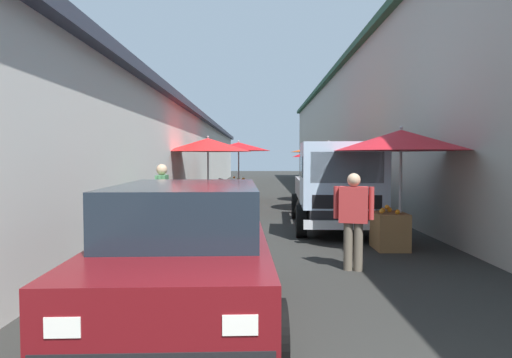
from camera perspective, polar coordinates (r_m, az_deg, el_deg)
name	(u,v)px	position (r m, az deg, el deg)	size (l,w,h in m)	color
ground	(276,209)	(15.49, 2.55, -3.79)	(90.00, 90.00, 0.00)	#282826
building_left_whitewash	(103,155)	(18.67, -18.87, 2.92)	(49.80, 7.50, 3.72)	silver
building_right_concrete	(447,123)	(19.14, 23.01, 6.49)	(49.80, 7.50, 6.16)	#A39E93
fruit_stall_near_right	(321,159)	(18.24, 8.29, 2.57)	(2.30, 2.30, 2.33)	#9E9EA3
fruit_stall_mid_lane	(400,150)	(8.99, 17.75, 3.46)	(2.54, 2.54, 2.36)	#9E9EA3
fruit_stall_far_left	(207,153)	(14.51, -6.24, 3.35)	(2.77, 2.77, 2.46)	#9E9EA3
fruit_stall_near_left	(329,159)	(14.91, 9.26, 2.57)	(2.50, 2.50, 2.32)	#9E9EA3
fruit_stall_far_right	(239,155)	(18.42, -2.23, 3.01)	(2.61, 2.61, 2.46)	#9E9EA3
hatchback_car	(187,249)	(5.07, -8.78, -8.81)	(3.98, 2.06, 1.45)	#600F14
delivery_truck	(337,188)	(10.66, 10.28, -1.16)	(4.99, 2.13, 2.08)	black
vendor_by_crates	(353,215)	(7.12, 12.25, -4.53)	(0.31, 0.60, 1.51)	#665B4C
vendor_in_shade	(162,198)	(9.27, -11.81, -2.38)	(0.65, 0.22, 1.62)	navy
parked_scooter	(224,203)	(13.00, -4.11, -3.05)	(1.65, 0.64, 1.14)	black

